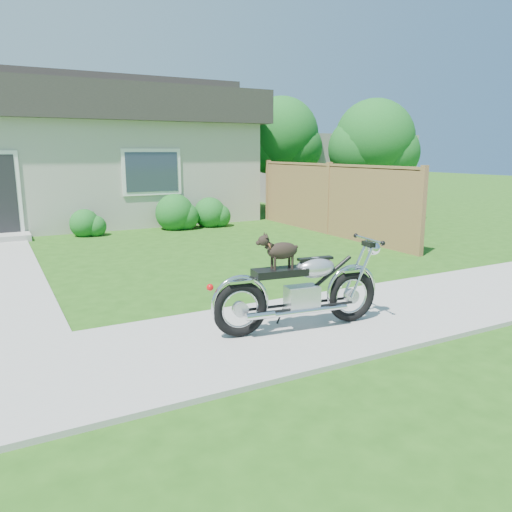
{
  "coord_description": "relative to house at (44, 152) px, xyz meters",
  "views": [
    {
      "loc": [
        -1.63,
        -4.99,
        2.19
      ],
      "look_at": [
        1.57,
        1.0,
        0.75
      ],
      "focal_mm": 35.0,
      "sensor_mm": 36.0,
      "label": 1
    }
  ],
  "objects": [
    {
      "name": "sidewalk",
      "position": [
        0.0,
        -11.99,
        -2.14
      ],
      "size": [
        24.0,
        2.2,
        0.04
      ],
      "primitive_type": "cube",
      "color": "#9E9B93",
      "rests_on": "ground"
    },
    {
      "name": "walkway",
      "position": [
        -1.5,
        -6.99,
        -2.14
      ],
      "size": [
        1.2,
        8.0,
        0.03
      ],
      "primitive_type": "cube",
      "color": "#9E9B93",
      "rests_on": "ground"
    },
    {
      "name": "tree_far",
      "position": [
        7.93,
        -1.32,
        0.47
      ],
      "size": [
        2.71,
        2.67,
        4.09
      ],
      "color": "#3D2B1C",
      "rests_on": "ground"
    },
    {
      "name": "ground",
      "position": [
        0.0,
        -11.99,
        -2.16
      ],
      "size": [
        80.0,
        80.0,
        0.0
      ],
      "primitive_type": "plane",
      "color": "#235114",
      "rests_on": "ground"
    },
    {
      "name": "house",
      "position": [
        0.0,
        0.0,
        0.0
      ],
      "size": [
        12.6,
        7.03,
        4.5
      ],
      "color": "#B7B2A6",
      "rests_on": "ground"
    },
    {
      "name": "fence",
      "position": [
        6.3,
        -6.24,
        -1.22
      ],
      "size": [
        0.12,
        6.62,
        1.9
      ],
      "color": "#A36749",
      "rests_on": "ground"
    },
    {
      "name": "shrub_row",
      "position": [
        0.1,
        -3.49,
        -1.74
      ],
      "size": [
        10.11,
        1.09,
        1.09
      ],
      "color": "#185C1D",
      "rests_on": "ground"
    },
    {
      "name": "tree_near",
      "position": [
        9.23,
        -4.79,
        0.26
      ],
      "size": [
        2.53,
        2.46,
        3.78
      ],
      "color": "#3D2B1C",
      "rests_on": "ground"
    },
    {
      "name": "motorcycle_with_dog",
      "position": [
        1.61,
        -12.09,
        -1.6
      ],
      "size": [
        2.22,
        0.62,
        1.19
      ],
      "rotation": [
        0.0,
        0.0,
        -0.12
      ],
      "color": "black",
      "rests_on": "sidewalk"
    },
    {
      "name": "potted_plant_right",
      "position": [
        0.6,
        -3.44,
        -1.83
      ],
      "size": [
        0.38,
        0.38,
        0.66
      ],
      "primitive_type": "imported",
      "rotation": [
        0.0,
        0.0,
        6.26
      ],
      "color": "#1E7022",
      "rests_on": "ground"
    }
  ]
}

